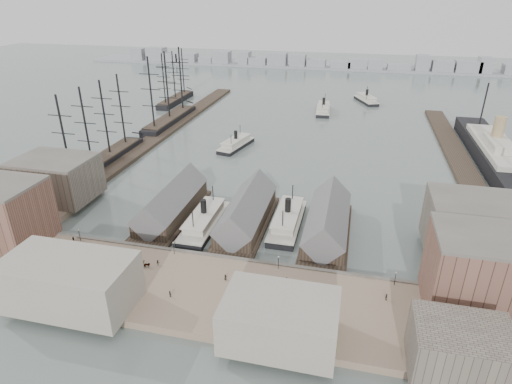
% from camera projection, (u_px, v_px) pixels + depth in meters
% --- Properties ---
extents(ground, '(900.00, 900.00, 0.00)m').
position_uv_depth(ground, '(232.00, 253.00, 125.02)').
color(ground, '#53605D').
rests_on(ground, ground).
extents(quay, '(180.00, 30.00, 2.00)m').
position_uv_depth(quay, '(210.00, 293.00, 107.02)').
color(quay, '#806A56').
rests_on(quay, ground).
extents(seawall, '(180.00, 1.20, 2.30)m').
position_uv_depth(seawall, '(227.00, 260.00, 119.96)').
color(seawall, '#59544C').
rests_on(seawall, ground).
extents(west_wharf, '(10.00, 220.00, 1.60)m').
position_uv_depth(west_wharf, '(162.00, 133.00, 226.82)').
color(west_wharf, '#2D231C').
rests_on(west_wharf, ground).
extents(east_wharf, '(10.00, 180.00, 1.60)m').
position_uv_depth(east_wharf, '(461.00, 163.00, 187.34)').
color(east_wharf, '#2D231C').
rests_on(east_wharf, ground).
extents(ferry_shed_west, '(14.00, 42.00, 12.60)m').
position_uv_depth(ferry_shed_west, '(172.00, 204.00, 143.32)').
color(ferry_shed_west, '#2D231C').
rests_on(ferry_shed_west, ground).
extents(ferry_shed_center, '(14.00, 42.00, 12.60)m').
position_uv_depth(ferry_shed_center, '(247.00, 213.00, 137.86)').
color(ferry_shed_center, '#2D231C').
rests_on(ferry_shed_center, ground).
extents(ferry_shed_east, '(14.00, 42.00, 12.60)m').
position_uv_depth(ferry_shed_east, '(328.00, 222.00, 132.39)').
color(ferry_shed_east, '#2D231C').
rests_on(ferry_shed_east, ground).
extents(warehouse_west_back, '(26.00, 20.00, 14.00)m').
position_uv_depth(warehouse_west_back, '(57.00, 179.00, 151.69)').
color(warehouse_west_back, '#60564C').
rests_on(warehouse_west_back, west_land).
extents(warehouse_east_front, '(30.00, 18.00, 19.00)m').
position_uv_depth(warehouse_east_front, '(499.00, 277.00, 95.67)').
color(warehouse_east_front, brown).
rests_on(warehouse_east_front, east_land).
extents(warehouse_east_back, '(28.00, 20.00, 15.00)m').
position_uv_depth(warehouse_east_back, '(479.00, 227.00, 119.83)').
color(warehouse_east_back, '#60564C').
rests_on(warehouse_east_back, east_land).
extents(street_bldg_center, '(24.00, 16.00, 10.00)m').
position_uv_depth(street_bldg_center, '(280.00, 320.00, 89.70)').
color(street_bldg_center, gray).
rests_on(street_bldg_center, quay).
extents(street_bldg_west, '(30.00, 16.00, 12.00)m').
position_uv_depth(street_bldg_west, '(70.00, 282.00, 99.78)').
color(street_bldg_west, gray).
rests_on(street_bldg_west, quay).
extents(street_bldg_east, '(18.00, 14.00, 11.00)m').
position_uv_depth(street_bldg_east, '(460.00, 352.00, 81.25)').
color(street_bldg_east, '#60564C').
rests_on(street_bldg_east, quay).
extents(lamp_post_far_w, '(0.44, 0.44, 3.92)m').
position_uv_depth(lamp_post_far_w, '(79.00, 233.00, 126.31)').
color(lamp_post_far_w, black).
rests_on(lamp_post_far_w, quay).
extents(lamp_post_near_w, '(0.44, 0.44, 3.92)m').
position_uv_depth(lamp_post_near_w, '(174.00, 246.00, 120.00)').
color(lamp_post_near_w, black).
rests_on(lamp_post_near_w, quay).
extents(lamp_post_near_e, '(0.44, 0.44, 3.92)m').
position_uv_depth(lamp_post_near_e, '(278.00, 260.00, 113.70)').
color(lamp_post_near_e, black).
rests_on(lamp_post_near_e, quay).
extents(lamp_post_far_e, '(0.44, 0.44, 3.92)m').
position_uv_depth(lamp_post_far_e, '(396.00, 276.00, 107.39)').
color(lamp_post_far_e, black).
rests_on(lamp_post_far_e, quay).
extents(far_shore, '(500.00, 40.00, 15.72)m').
position_uv_depth(far_shore, '(326.00, 64.00, 417.31)').
color(far_shore, gray).
rests_on(far_shore, ground).
extents(ferry_docked_west, '(8.71, 29.02, 10.36)m').
position_uv_depth(ferry_docked_west, '(204.00, 220.00, 137.81)').
color(ferry_docked_west, black).
rests_on(ferry_docked_west, ground).
extents(ferry_docked_east, '(8.83, 29.44, 10.52)m').
position_uv_depth(ferry_docked_east, '(287.00, 219.00, 138.29)').
color(ferry_docked_east, black).
rests_on(ferry_docked_east, ground).
extents(ferry_open_near, '(13.13, 26.42, 9.06)m').
position_uv_depth(ferry_open_near, '(236.00, 144.00, 207.43)').
color(ferry_open_near, black).
rests_on(ferry_open_near, ground).
extents(ferry_open_mid, '(9.92, 27.94, 9.82)m').
position_uv_depth(ferry_open_mid, '(323.00, 109.00, 266.78)').
color(ferry_open_mid, black).
rests_on(ferry_open_mid, ground).
extents(ferry_open_far, '(17.50, 27.16, 9.35)m').
position_uv_depth(ferry_open_far, '(366.00, 99.00, 291.01)').
color(ferry_open_far, black).
rests_on(ferry_open_far, ground).
extents(sailing_ship_near, '(8.71, 60.03, 35.82)m').
position_uv_depth(sailing_ship_near, '(102.00, 160.00, 185.67)').
color(sailing_ship_near, black).
rests_on(sailing_ship_near, ground).
extents(sailing_ship_mid, '(9.73, 56.21, 39.99)m').
position_uv_depth(sailing_ship_mid, '(170.00, 119.00, 243.86)').
color(sailing_ship_mid, black).
rests_on(sailing_ship_mid, ground).
extents(sailing_ship_far, '(8.18, 45.45, 33.64)m').
position_uv_depth(sailing_ship_far, '(176.00, 99.00, 290.38)').
color(sailing_ship_far, black).
rests_on(sailing_ship_far, ground).
extents(ocean_steamer, '(14.03, 102.52, 20.50)m').
position_uv_depth(ocean_steamer, '(493.00, 152.00, 189.57)').
color(ocean_steamer, black).
rests_on(ocean_steamer, ground).
extents(tram, '(4.41, 11.54, 4.00)m').
position_uv_depth(tram, '(449.00, 305.00, 98.32)').
color(tram, black).
rests_on(tram, quay).
extents(horse_cart_left, '(4.78, 2.62, 1.50)m').
position_uv_depth(horse_cart_left, '(100.00, 260.00, 117.09)').
color(horse_cart_left, black).
rests_on(horse_cart_left, quay).
extents(horse_cart_center, '(4.95, 2.17, 1.54)m').
position_uv_depth(horse_cart_center, '(144.00, 264.00, 115.17)').
color(horse_cart_center, black).
rests_on(horse_cart_center, quay).
extents(horse_cart_right, '(4.64, 1.93, 1.45)m').
position_uv_depth(horse_cart_right, '(248.00, 300.00, 102.08)').
color(horse_cart_right, black).
rests_on(horse_cart_right, quay).
extents(pedestrian_0, '(0.73, 0.70, 1.61)m').
position_uv_depth(pedestrian_0, '(74.00, 245.00, 123.97)').
color(pedestrian_0, black).
rests_on(pedestrian_0, quay).
extents(pedestrian_1, '(0.93, 0.83, 1.59)m').
position_uv_depth(pedestrian_1, '(46.00, 264.00, 115.16)').
color(pedestrian_1, black).
rests_on(pedestrian_1, quay).
extents(pedestrian_2, '(1.17, 1.04, 1.57)m').
position_uv_depth(pedestrian_2, '(158.00, 263.00, 115.88)').
color(pedestrian_2, black).
rests_on(pedestrian_2, quay).
extents(pedestrian_3, '(1.06, 1.05, 1.79)m').
position_uv_depth(pedestrian_3, '(170.00, 294.00, 103.87)').
color(pedestrian_3, black).
rests_on(pedestrian_3, quay).
extents(pedestrian_4, '(0.88, 0.93, 1.60)m').
position_uv_depth(pedestrian_4, '(225.00, 277.00, 110.01)').
color(pedestrian_4, black).
rests_on(pedestrian_4, quay).
extents(pedestrian_5, '(0.71, 0.80, 1.80)m').
position_uv_depth(pedestrian_5, '(256.00, 306.00, 100.01)').
color(pedestrian_5, black).
rests_on(pedestrian_5, quay).
extents(pedestrian_6, '(1.01, 0.88, 1.76)m').
position_uv_depth(pedestrian_6, '(286.00, 280.00, 108.69)').
color(pedestrian_6, black).
rests_on(pedestrian_6, quay).
extents(pedestrian_7, '(1.03, 1.32, 1.80)m').
position_uv_depth(pedestrian_7, '(314.00, 327.00, 93.69)').
color(pedestrian_7, black).
rests_on(pedestrian_7, quay).
extents(pedestrian_8, '(0.46, 1.07, 1.80)m').
position_uv_depth(pedestrian_8, '(386.00, 297.00, 102.81)').
color(pedestrian_8, black).
rests_on(pedestrian_8, quay).
extents(pedestrian_9, '(0.85, 0.60, 1.63)m').
position_uv_depth(pedestrian_9, '(449.00, 340.00, 90.28)').
color(pedestrian_9, black).
rests_on(pedestrian_9, quay).
extents(pedestrian_10, '(0.86, 0.69, 1.71)m').
position_uv_depth(pedestrian_10, '(73.00, 239.00, 126.58)').
color(pedestrian_10, black).
rests_on(pedestrian_10, quay).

